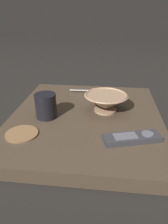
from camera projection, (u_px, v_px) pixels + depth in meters
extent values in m
plane|color=black|center=(86.00, 125.00, 0.84)|extent=(6.00, 6.00, 0.00)
cube|color=#4C3D2D|center=(86.00, 120.00, 0.83)|extent=(0.56, 0.65, 0.05)
cylinder|color=tan|center=(105.00, 110.00, 0.84)|extent=(0.09, 0.09, 0.01)
cone|color=tan|center=(106.00, 102.00, 0.83)|extent=(0.17, 0.17, 0.06)
torus|color=tan|center=(106.00, 95.00, 0.82)|extent=(0.16, 0.16, 0.01)
cylinder|color=black|center=(46.00, 106.00, 0.78)|extent=(0.08, 0.08, 0.09)
cylinder|color=silver|center=(81.00, 90.00, 1.02)|extent=(0.10, 0.01, 0.01)
sphere|color=silver|center=(93.00, 91.00, 1.01)|extent=(0.02, 0.02, 0.02)
cube|color=#38383D|center=(132.00, 138.00, 0.65)|extent=(0.19, 0.10, 0.02)
cylinder|color=slate|center=(148.00, 134.00, 0.66)|extent=(0.04, 0.04, 0.00)
cube|color=slate|center=(125.00, 136.00, 0.65)|extent=(0.08, 0.06, 0.00)
cylinder|color=olive|center=(22.00, 134.00, 0.69)|extent=(0.11, 0.11, 0.01)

